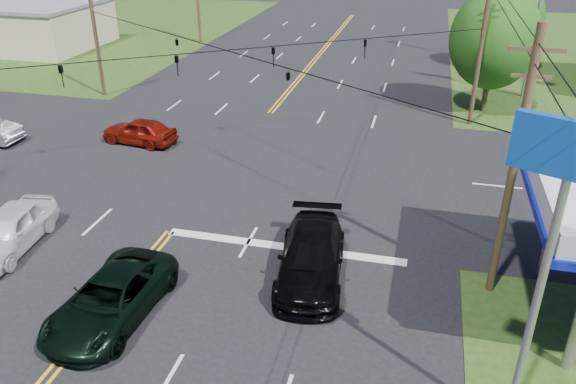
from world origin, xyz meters
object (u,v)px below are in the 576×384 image
(pickup_dkgreen, at_px, (111,299))
(suv_black, at_px, (311,257))
(pole_se, at_px, (514,167))
(pole_nw, at_px, (94,27))
(tree_right_b, at_px, (513,19))
(tree_right_a, at_px, (494,39))
(retail_nw, at_px, (16,25))
(pole_ne, at_px, (481,47))
(pickup_white, at_px, (9,229))
(polesign_se, at_px, (562,199))

(pickup_dkgreen, distance_m, suv_black, 7.19)
(pole_se, height_order, pole_nw, same)
(tree_right_b, bearing_deg, tree_right_a, -101.77)
(retail_nw, height_order, tree_right_a, tree_right_a)
(retail_nw, height_order, pole_ne, pole_ne)
(pickup_dkgreen, bearing_deg, pole_ne, 64.13)
(pickup_white, bearing_deg, tree_right_b, 51.24)
(tree_right_a, relative_size, suv_black, 1.40)
(polesign_se, bearing_deg, retail_nw, 139.13)
(retail_nw, bearing_deg, pole_nw, -37.41)
(pole_se, distance_m, pickup_dkgreen, 13.97)
(retail_nw, height_order, pole_se, pole_se)
(suv_black, bearing_deg, tree_right_a, 64.12)
(retail_nw, xyz_separation_m, pole_se, (43.00, -31.00, 2.92))
(pole_se, bearing_deg, pole_nw, 145.30)
(retail_nw, relative_size, pickup_white, 3.24)
(tree_right_b, bearing_deg, pole_se, -96.05)
(pole_se, distance_m, tree_right_a, 21.02)
(pole_se, bearing_deg, suv_black, -173.69)
(suv_black, bearing_deg, pickup_white, 177.56)
(pole_nw, distance_m, polesign_se, 35.58)
(tree_right_a, relative_size, pickup_white, 1.66)
(pole_ne, height_order, polesign_se, pole_ne)
(pole_nw, xyz_separation_m, pole_ne, (26.00, 0.00, 0.00))
(retail_nw, relative_size, pole_ne, 1.68)
(tree_right_b, bearing_deg, pole_ne, -103.13)
(retail_nw, height_order, pickup_dkgreen, retail_nw)
(pole_nw, bearing_deg, retail_nw, 142.59)
(pole_se, xyz_separation_m, pickup_dkgreen, (-12.50, -4.66, -4.15))
(tree_right_b, distance_m, suv_black, 35.33)
(pole_nw, bearing_deg, suv_black, -43.81)
(retail_nw, xyz_separation_m, tree_right_a, (44.00, -10.00, 2.87))
(pole_ne, relative_size, pickup_white, 1.93)
(pole_nw, height_order, suv_black, pole_nw)
(tree_right_a, distance_m, polesign_se, 27.30)
(tree_right_a, bearing_deg, pole_nw, -173.66)
(pickup_white, bearing_deg, pole_ne, 40.30)
(tree_right_a, xyz_separation_m, pickup_white, (-19.73, -22.66, -4.03))
(retail_nw, relative_size, polesign_se, 1.85)
(retail_nw, xyz_separation_m, pole_nw, (17.00, -13.00, 2.92))
(suv_black, relative_size, pickup_white, 1.18)
(pole_ne, height_order, pickup_dkgreen, pole_ne)
(tree_right_b, relative_size, pickup_white, 1.44)
(pole_se, bearing_deg, pickup_dkgreen, -159.57)
(pole_se, relative_size, pickup_white, 1.93)
(tree_right_a, relative_size, pickup_dkgreen, 1.48)
(tree_right_a, bearing_deg, tree_right_b, 78.23)
(pole_nw, xyz_separation_m, pickup_dkgreen, (13.50, -22.66, -4.15))
(pole_ne, distance_m, tree_right_a, 3.16)
(pole_se, height_order, pickup_dkgreen, pole_se)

